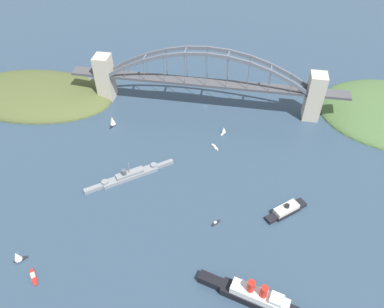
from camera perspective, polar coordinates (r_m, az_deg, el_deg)
ground_plane at (r=375.31m, az=2.05°, el=7.25°), size 1400.00×1400.00×0.00m
harbor_arch_bridge at (r=360.82m, az=2.15°, el=10.62°), size 264.34×16.62×61.56m
headland_east_shore at (r=422.74m, az=-22.39°, el=8.29°), size 163.24×93.86×25.02m
ocean_liner at (r=239.53m, az=10.09°, el=-20.87°), size 75.77×25.94×19.81m
naval_cruiser at (r=303.26m, az=-9.54°, el=-3.23°), size 62.27×48.00×15.76m
harbor_ferry_steamer at (r=284.14m, az=14.17°, el=-8.26°), size 30.94×27.67×8.57m
seaplane_taxiing_near_bridge at (r=406.85m, az=4.86°, el=10.55°), size 6.88×9.55×4.83m
small_boat_0 at (r=271.55m, az=3.61°, el=-10.44°), size 5.93×6.51×1.91m
small_boat_1 at (r=267.74m, az=-23.04°, el=-16.82°), size 9.69×11.12×1.99m
small_boat_2 at (r=275.39m, az=-25.11°, el=-13.95°), size 8.39×7.34×10.04m
small_boat_3 at (r=340.85m, az=4.85°, el=3.64°), size 5.33×7.01×7.63m
small_boat_4 at (r=356.16m, az=-12.05°, el=4.98°), size 6.20×10.00×10.59m
small_boat_5 at (r=327.18m, az=3.48°, el=1.10°), size 7.00×7.79×1.95m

